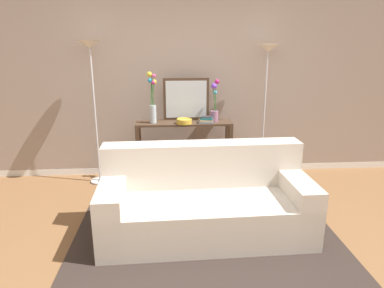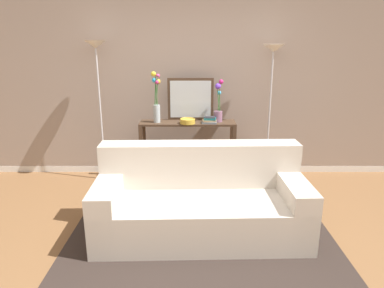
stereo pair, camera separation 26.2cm
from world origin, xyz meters
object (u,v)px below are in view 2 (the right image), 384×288
object	(u,v)px
console_table	(188,141)
vase_tall_flowers	(156,101)
floor_lamp_right	(272,76)
wall_mirror	(190,99)
fruit_bowl	(187,121)
book_row_under_console	(160,177)
couch	(201,204)
floor_lamp_left	(97,73)
vase_short_flowers	(218,107)
book_stack	(209,120)

from	to	relation	value
console_table	vase_tall_flowers	xyz separation A→B (m)	(-0.41, -0.02, 0.56)
floor_lamp_right	wall_mirror	world-z (taller)	floor_lamp_right
vase_tall_flowers	fruit_bowl	distance (m)	0.48
vase_tall_flowers	book_row_under_console	distance (m)	1.07
vase_tall_flowers	fruit_bowl	xyz separation A→B (m)	(0.41, -0.07, -0.25)
vase_tall_flowers	book_row_under_console	xyz separation A→B (m)	(0.02, 0.02, -1.07)
couch	floor_lamp_left	world-z (taller)	floor_lamp_left
vase_short_flowers	floor_lamp_left	bearing A→B (deg)	178.55
couch	fruit_bowl	size ratio (longest dim) A/B	10.38
wall_mirror	couch	bearing A→B (deg)	-85.90
fruit_bowl	book_row_under_console	bearing A→B (deg)	166.48
floor_lamp_left	vase_tall_flowers	distance (m)	0.85
couch	book_stack	world-z (taller)	book_stack
book_stack	book_row_under_console	size ratio (longest dim) A/B	0.78
couch	vase_tall_flowers	size ratio (longest dim) A/B	3.11
floor_lamp_right	book_row_under_console	bearing A→B (deg)	-178.05
floor_lamp_right	vase_tall_flowers	world-z (taller)	floor_lamp_right
couch	wall_mirror	size ratio (longest dim) A/B	3.35
fruit_bowl	book_stack	xyz separation A→B (m)	(0.29, 0.02, 0.00)
floor_lamp_right	wall_mirror	bearing A→B (deg)	175.65
vase_tall_flowers	book_stack	distance (m)	0.74
floor_lamp_right	couch	bearing A→B (deg)	-123.80
floor_lamp_left	book_row_under_console	bearing A→B (deg)	-3.69
console_table	book_row_under_console	xyz separation A→B (m)	(-0.39, 0.00, -0.52)
couch	floor_lamp_left	bearing A→B (deg)	132.82
couch	wall_mirror	xyz separation A→B (m)	(-0.11, 1.50, 0.81)
wall_mirror	fruit_bowl	size ratio (longest dim) A/B	3.10
fruit_bowl	book_row_under_console	distance (m)	0.91
floor_lamp_right	book_row_under_console	xyz separation A→B (m)	(-1.49, -0.05, -1.39)
book_row_under_console	vase_short_flowers	bearing A→B (deg)	0.75
console_table	floor_lamp_right	size ratio (longest dim) A/B	0.69
console_table	vase_short_flowers	world-z (taller)	vase_short_flowers
floor_lamp_left	floor_lamp_right	distance (m)	2.27
book_row_under_console	floor_lamp_right	bearing A→B (deg)	1.95
floor_lamp_right	vase_short_flowers	bearing A→B (deg)	-176.67
floor_lamp_left	book_row_under_console	distance (m)	1.63
vase_tall_flowers	book_stack	xyz separation A→B (m)	(0.70, -0.06, -0.25)
vase_tall_flowers	book_row_under_console	bearing A→B (deg)	41.68
fruit_bowl	book_row_under_console	size ratio (longest dim) A/B	0.75
couch	vase_tall_flowers	bearing A→B (deg)	112.28
console_table	floor_lamp_right	bearing A→B (deg)	2.63
floor_lamp_left	book_stack	world-z (taller)	floor_lamp_left
couch	vase_tall_flowers	world-z (taller)	vase_tall_flowers
book_stack	book_row_under_console	distance (m)	1.07
book_row_under_console	fruit_bowl	bearing A→B (deg)	-13.52
console_table	couch	bearing A→B (deg)	-83.90
floor_lamp_right	book_stack	xyz separation A→B (m)	(-0.81, -0.13, -0.57)
vase_short_flowers	vase_tall_flowers	bearing A→B (deg)	-178.01
floor_lamp_right	vase_short_flowers	distance (m)	0.80
vase_short_flowers	fruit_bowl	world-z (taller)	vase_short_flowers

